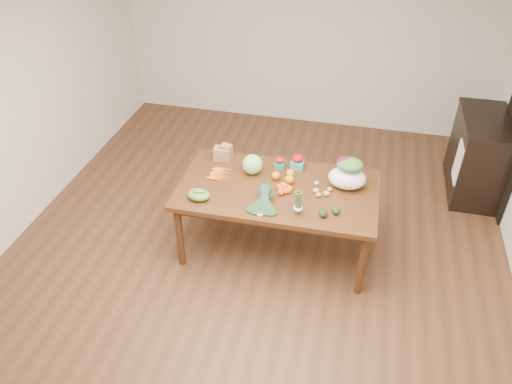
% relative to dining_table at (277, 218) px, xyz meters
% --- Properties ---
extents(floor, '(6.00, 6.00, 0.00)m').
position_rel_dining_table_xyz_m(floor, '(-0.19, -0.20, -0.38)').
color(floor, '#55301D').
rests_on(floor, ground).
extents(room_walls, '(5.02, 6.02, 2.70)m').
position_rel_dining_table_xyz_m(room_walls, '(-0.19, -0.20, 0.97)').
color(room_walls, beige).
rests_on(room_walls, floor).
extents(dining_table, '(1.89, 1.06, 0.75)m').
position_rel_dining_table_xyz_m(dining_table, '(0.00, 0.00, 0.00)').
color(dining_table, '#482410').
rests_on(dining_table, floor).
extents(cabinet, '(0.52, 1.02, 0.94)m').
position_rel_dining_table_xyz_m(cabinet, '(2.03, 1.54, 0.10)').
color(cabinet, black).
rests_on(cabinet, floor).
extents(dish_towel, '(0.02, 0.28, 0.45)m').
position_rel_dining_table_xyz_m(dish_towel, '(1.77, 1.20, 0.18)').
color(dish_towel, white).
rests_on(dish_towel, cabinet).
extents(paper_bag, '(0.22, 0.19, 0.16)m').
position_rel_dining_table_xyz_m(paper_bag, '(-0.66, 0.37, 0.45)').
color(paper_bag, '#9F6D47').
rests_on(paper_bag, dining_table).
extents(cabbage, '(0.20, 0.20, 0.20)m').
position_rel_dining_table_xyz_m(cabbage, '(-0.29, 0.19, 0.47)').
color(cabbage, '#9DC471').
rests_on(cabbage, dining_table).
extents(strawberry_basket_a, '(0.10, 0.10, 0.09)m').
position_rel_dining_table_xyz_m(strawberry_basket_a, '(-0.05, 0.35, 0.42)').
color(strawberry_basket_a, '#B20B21').
rests_on(strawberry_basket_a, dining_table).
extents(strawberry_basket_b, '(0.13, 0.13, 0.11)m').
position_rel_dining_table_xyz_m(strawberry_basket_b, '(0.12, 0.39, 0.43)').
color(strawberry_basket_b, '#B7110C').
rests_on(strawberry_basket_b, dining_table).
extents(orange_a, '(0.09, 0.09, 0.09)m').
position_rel_dining_table_xyz_m(orange_a, '(-0.05, 0.13, 0.42)').
color(orange_a, orange).
rests_on(orange_a, dining_table).
extents(orange_b, '(0.08, 0.08, 0.08)m').
position_rel_dining_table_xyz_m(orange_b, '(0.08, 0.22, 0.41)').
color(orange_b, '#FFA40F').
rests_on(orange_b, dining_table).
extents(orange_c, '(0.09, 0.09, 0.09)m').
position_rel_dining_table_xyz_m(orange_c, '(0.09, 0.10, 0.42)').
color(orange_c, orange).
rests_on(orange_c, dining_table).
extents(mandarin_cluster, '(0.18, 0.18, 0.10)m').
position_rel_dining_table_xyz_m(mandarin_cluster, '(0.07, -0.04, 0.42)').
color(mandarin_cluster, '#F55D0F').
rests_on(mandarin_cluster, dining_table).
extents(carrots, '(0.22, 0.25, 0.03)m').
position_rel_dining_table_xyz_m(carrots, '(-0.58, 0.08, 0.39)').
color(carrots, orange).
rests_on(carrots, dining_table).
extents(snap_pea_bag, '(0.21, 0.16, 0.09)m').
position_rel_dining_table_xyz_m(snap_pea_bag, '(-0.67, -0.34, 0.42)').
color(snap_pea_bag, '#4F9E35').
rests_on(snap_pea_bag, dining_table).
extents(kale_bunch, '(0.32, 0.40, 0.16)m').
position_rel_dining_table_xyz_m(kale_bunch, '(-0.07, -0.35, 0.45)').
color(kale_bunch, black).
rests_on(kale_bunch, dining_table).
extents(asparagus_bundle, '(0.08, 0.12, 0.26)m').
position_rel_dining_table_xyz_m(asparagus_bundle, '(0.25, -0.35, 0.50)').
color(asparagus_bundle, '#4A7E39').
rests_on(asparagus_bundle, dining_table).
extents(potato_a, '(0.06, 0.05, 0.05)m').
position_rel_dining_table_xyz_m(potato_a, '(0.36, 0.01, 0.40)').
color(potato_a, tan).
rests_on(potato_a, dining_table).
extents(potato_b, '(0.06, 0.05, 0.05)m').
position_rel_dining_table_xyz_m(potato_b, '(0.39, -0.05, 0.40)').
color(potato_b, tan).
rests_on(potato_b, dining_table).
extents(potato_c, '(0.05, 0.04, 0.04)m').
position_rel_dining_table_xyz_m(potato_c, '(0.48, 0.06, 0.39)').
color(potato_c, tan).
rests_on(potato_c, dining_table).
extents(potato_d, '(0.05, 0.04, 0.04)m').
position_rel_dining_table_xyz_m(potato_d, '(0.35, 0.13, 0.40)').
color(potato_d, tan).
rests_on(potato_d, dining_table).
extents(potato_e, '(0.06, 0.05, 0.05)m').
position_rel_dining_table_xyz_m(potato_e, '(0.46, -0.02, 0.40)').
color(potato_e, tan).
rests_on(potato_e, dining_table).
extents(avocado_a, '(0.10, 0.12, 0.07)m').
position_rel_dining_table_xyz_m(avocado_a, '(0.47, -0.32, 0.41)').
color(avocado_a, black).
rests_on(avocado_a, dining_table).
extents(avocado_b, '(0.09, 0.12, 0.07)m').
position_rel_dining_table_xyz_m(avocado_b, '(0.57, -0.26, 0.41)').
color(avocado_b, black).
rests_on(avocado_b, dining_table).
extents(salad_bag, '(0.36, 0.27, 0.28)m').
position_rel_dining_table_xyz_m(salad_bag, '(0.63, 0.17, 0.51)').
color(salad_bag, white).
rests_on(salad_bag, dining_table).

